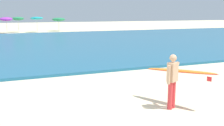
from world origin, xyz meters
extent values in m
plane|color=beige|center=(0.00, 0.00, 0.00)|extent=(160.00, 160.00, 0.00)
cube|color=#1E6084|center=(0.00, 19.60, 0.07)|extent=(120.00, 28.00, 0.14)
cylinder|color=red|center=(1.71, -0.06, 0.44)|extent=(0.15, 0.15, 0.88)
cylinder|color=red|center=(1.88, 0.03, 0.44)|extent=(0.15, 0.15, 0.88)
cube|color=tan|center=(1.80, -0.01, 1.18)|extent=(0.40, 0.35, 0.60)
sphere|color=tan|center=(1.80, -0.01, 1.62)|extent=(0.22, 0.22, 0.22)
cylinder|color=tan|center=(1.59, -0.12, 1.13)|extent=(0.10, 0.10, 0.58)
cylinder|color=tan|center=(2.03, 0.13, 1.20)|extent=(0.32, 0.23, 0.51)
ellipsoid|color=orange|center=(2.24, 0.22, 1.13)|extent=(1.34, 2.26, 0.24)
ellipsoid|color=red|center=(2.24, 0.22, 1.11)|extent=(1.41, 2.35, 0.20)
cube|color=red|center=(2.68, -0.64, 1.01)|extent=(0.08, 0.13, 0.14)
cylinder|color=beige|center=(-2.26, 35.92, 0.99)|extent=(0.05, 0.05, 1.98)
ellipsoid|color=purple|center=(-2.26, 35.92, 2.06)|extent=(1.82, 1.84, 0.63)
cylinder|color=beige|center=(-0.55, 37.39, 1.00)|extent=(0.05, 0.05, 2.01)
ellipsoid|color=#23844C|center=(-0.55, 37.39, 2.08)|extent=(1.85, 1.87, 0.62)
cylinder|color=beige|center=(2.13, 36.42, 1.04)|extent=(0.05, 0.05, 2.08)
ellipsoid|color=#19ADB2|center=(2.13, 36.42, 2.14)|extent=(1.95, 1.98, 0.58)
cylinder|color=beige|center=(5.77, 37.81, 0.90)|extent=(0.05, 0.05, 1.81)
ellipsoid|color=#23844C|center=(5.77, 37.81, 1.89)|extent=(2.14, 2.15, 0.61)
camera|label=1|loc=(-3.01, -6.83, 2.98)|focal=43.30mm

